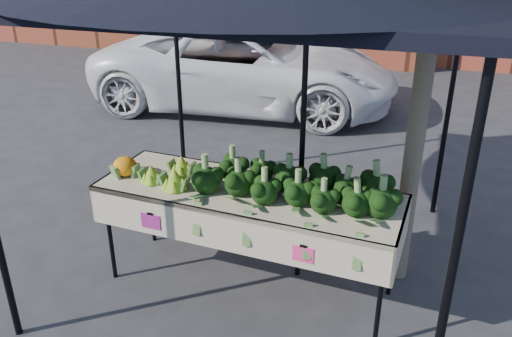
# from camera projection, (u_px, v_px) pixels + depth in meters

# --- Properties ---
(ground) EXTENTS (90.00, 90.00, 0.00)m
(ground) POSITION_uv_depth(u_px,v_px,m) (269.00, 298.00, 4.35)
(ground) COLOR #29292B
(table) EXTENTS (2.44, 0.95, 0.90)m
(table) POSITION_uv_depth(u_px,v_px,m) (248.00, 240.00, 4.32)
(table) COLOR #C1B795
(table) RESTS_ON ground
(canopy) EXTENTS (3.16, 3.16, 2.74)m
(canopy) POSITION_uv_depth(u_px,v_px,m) (263.00, 119.00, 4.25)
(canopy) COLOR black
(canopy) RESTS_ON ground
(broccoli_heap) EXTENTS (1.56, 0.59, 0.28)m
(broccoli_heap) POSITION_uv_depth(u_px,v_px,m) (294.00, 179.00, 3.99)
(broccoli_heap) COLOR black
(broccoli_heap) RESTS_ON table
(romanesco_cluster) EXTENTS (0.44, 0.48, 0.21)m
(romanesco_cluster) POSITION_uv_depth(u_px,v_px,m) (169.00, 168.00, 4.26)
(romanesco_cluster) COLOR #92B024
(romanesco_cluster) RESTS_ON table
(cauliflower_pair) EXTENTS (0.21, 0.21, 0.19)m
(cauliflower_pair) POSITION_uv_depth(u_px,v_px,m) (125.00, 164.00, 4.35)
(cauliflower_pair) COLOR orange
(cauliflower_pair) RESTS_ON table
(street_tree) EXTENTS (2.14, 2.14, 4.21)m
(street_tree) POSITION_uv_depth(u_px,v_px,m) (430.00, 29.00, 3.77)
(street_tree) COLOR #1E4C14
(street_tree) RESTS_ON ground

